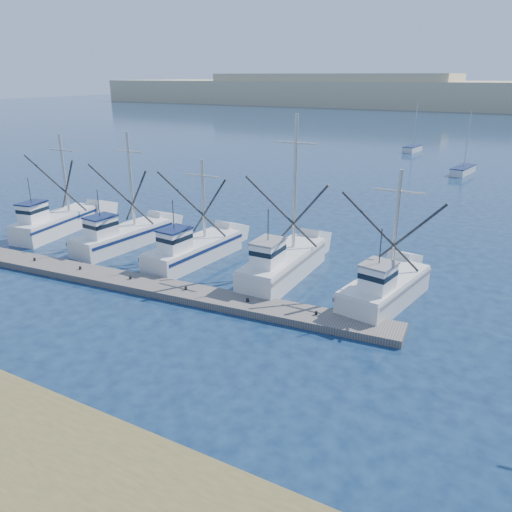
{
  "coord_description": "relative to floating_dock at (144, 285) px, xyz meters",
  "views": [
    {
      "loc": [
        10.66,
        -14.68,
        12.3
      ],
      "look_at": [
        -1.84,
        8.0,
        2.89
      ],
      "focal_mm": 35.0,
      "sensor_mm": 36.0,
      "label": 1
    }
  ],
  "objects": [
    {
      "name": "floating_dock",
      "position": [
        0.0,
        0.0,
        0.0
      ],
      "size": [
        31.22,
        4.66,
        0.42
      ],
      "primitive_type": "cube",
      "rotation": [
        0.0,
        0.0,
        0.08
      ],
      "color": "#69645E",
      "rests_on": "ground"
    },
    {
      "name": "sailboat_near",
      "position": [
        11.81,
        49.54,
        0.29
      ],
      "size": [
        2.58,
        6.03,
        8.1
      ],
      "rotation": [
        0.0,
        0.0,
        -0.16
      ],
      "color": "silver",
      "rests_on": "ground"
    },
    {
      "name": "sailboat_far",
      "position": [
        1.39,
        67.08,
        0.3
      ],
      "size": [
        2.38,
        4.88,
        8.1
      ],
      "rotation": [
        0.0,
        0.0,
        -0.15
      ],
      "color": "silver",
      "rests_on": "ground"
    },
    {
      "name": "ground",
      "position": [
        8.93,
        -6.63,
        -0.21
      ],
      "size": [
        500.0,
        500.0,
        0.0
      ],
      "primitive_type": "plane",
      "color": "#0C1C37",
      "rests_on": "ground"
    },
    {
      "name": "trawler_fleet",
      "position": [
        -0.01,
        5.08,
        0.73
      ],
      "size": [
        31.05,
        8.65,
        10.12
      ],
      "color": "silver",
      "rests_on": "ground"
    }
  ]
}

